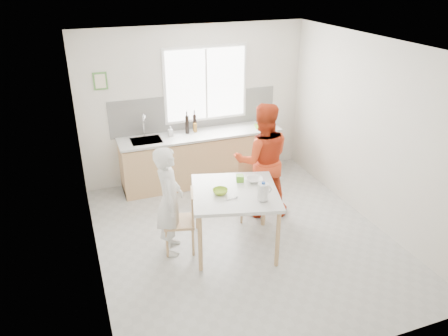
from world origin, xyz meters
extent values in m
plane|color=#B7B7B2|center=(0.00, 0.00, 0.00)|extent=(4.50, 4.50, 0.00)
plane|color=silver|center=(0.00, 2.25, 1.35)|extent=(4.00, 0.00, 4.00)
plane|color=silver|center=(0.00, -2.25, 1.35)|extent=(4.00, 0.00, 4.00)
plane|color=silver|center=(-2.00, 0.00, 1.35)|extent=(0.00, 4.50, 4.50)
plane|color=silver|center=(2.00, 0.00, 1.35)|extent=(0.00, 4.50, 4.50)
plane|color=white|center=(0.00, 0.00, 2.70)|extent=(4.50, 4.50, 0.00)
cube|color=white|center=(0.20, 2.23, 1.70)|extent=(1.50, 0.03, 1.30)
cube|color=white|center=(0.20, 2.21, 1.70)|extent=(1.40, 0.02, 1.20)
cube|color=white|center=(0.20, 2.21, 1.70)|extent=(0.03, 0.03, 1.20)
cube|color=white|center=(0.00, 2.24, 1.23)|extent=(3.00, 0.02, 0.65)
cube|color=#528E40|center=(-1.55, 2.23, 1.90)|extent=(0.22, 0.02, 0.28)
cube|color=beige|center=(-1.55, 2.22, 1.90)|extent=(0.16, 0.01, 0.22)
cube|color=tan|center=(0.00, 1.95, 0.43)|extent=(2.80, 0.60, 0.86)
cube|color=#3F3326|center=(0.00, 1.95, 0.05)|extent=(2.80, 0.54, 0.10)
cube|color=silver|center=(0.00, 1.95, 0.90)|extent=(2.84, 0.64, 0.04)
cube|color=#A5A5AA|center=(-0.95, 1.95, 0.91)|extent=(0.50, 0.40, 0.03)
cylinder|color=silver|center=(-0.95, 2.11, 1.10)|extent=(0.02, 0.02, 0.36)
torus|color=silver|center=(-0.95, 2.04, 1.28)|extent=(0.02, 0.18, 0.18)
cube|color=silver|center=(-0.18, -0.13, 0.84)|extent=(1.37, 1.37, 0.04)
cylinder|color=tan|center=(-0.79, -0.48, 0.40)|extent=(0.06, 0.06, 0.79)
cylinder|color=tan|center=(-0.53, 0.48, 0.40)|extent=(0.06, 0.06, 0.79)
cylinder|color=tan|center=(0.16, -0.73, 0.40)|extent=(0.06, 0.06, 0.79)
cylinder|color=tan|center=(0.42, 0.22, 0.40)|extent=(0.06, 0.06, 0.79)
cube|color=tan|center=(-0.91, 0.07, 0.43)|extent=(0.49, 0.49, 0.04)
cube|color=tan|center=(-0.73, 0.02, 0.66)|extent=(0.13, 0.38, 0.42)
cylinder|color=tan|center=(-1.03, 0.28, 0.21)|extent=(0.03, 0.03, 0.41)
cylinder|color=tan|center=(-1.12, -0.06, 0.21)|extent=(0.03, 0.03, 0.41)
cylinder|color=tan|center=(-0.70, 0.19, 0.21)|extent=(0.03, 0.03, 0.41)
cylinder|color=tan|center=(-0.79, -0.15, 0.21)|extent=(0.03, 0.03, 0.41)
cube|color=tan|center=(0.35, 0.51, 0.44)|extent=(0.50, 0.50, 0.04)
cube|color=tan|center=(0.39, 0.69, 0.67)|extent=(0.38, 0.13, 0.43)
cylinder|color=tan|center=(0.13, 0.38, 0.21)|extent=(0.03, 0.03, 0.42)
cylinder|color=tan|center=(0.47, 0.29, 0.21)|extent=(0.03, 0.03, 0.42)
cylinder|color=tan|center=(0.22, 0.72, 0.21)|extent=(0.03, 0.03, 0.42)
cylinder|color=tan|center=(0.56, 0.63, 0.21)|extent=(0.03, 0.03, 0.42)
imported|color=white|center=(-1.02, 0.10, 0.76)|extent=(0.49, 0.63, 1.52)
imported|color=red|center=(0.54, 0.59, 0.89)|extent=(1.01, 0.88, 1.78)
imported|color=#A5D230|center=(-0.39, -0.12, 0.89)|extent=(0.25, 0.25, 0.06)
imported|color=white|center=(0.17, 0.04, 0.89)|extent=(0.28, 0.28, 0.06)
cylinder|color=white|center=(0.05, -0.48, 0.99)|extent=(0.14, 0.14, 0.22)
cylinder|color=blue|center=(0.05, -0.48, 1.11)|extent=(0.05, 0.05, 0.03)
torus|color=white|center=(0.12, -0.48, 1.01)|extent=(0.11, 0.05, 0.10)
cube|color=#66B329|center=(-0.02, 0.12, 0.91)|extent=(0.12, 0.12, 0.09)
cylinder|color=#A5A5AA|center=(-0.32, -0.32, 0.87)|extent=(0.16, 0.03, 0.01)
cube|color=#87D230|center=(1.19, 1.88, 0.93)|extent=(0.40, 0.34, 0.01)
cylinder|color=black|center=(-0.22, 2.03, 1.08)|extent=(0.07, 0.07, 0.32)
cylinder|color=black|center=(-0.06, 2.10, 1.07)|extent=(0.07, 0.07, 0.30)
cylinder|color=#8D5E1E|center=(-0.07, 2.04, 1.00)|extent=(0.06, 0.06, 0.16)
imported|color=#999999|center=(-0.52, 2.01, 1.00)|extent=(0.08, 0.08, 0.17)
camera|label=1|loc=(-2.09, -4.83, 3.58)|focal=35.00mm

